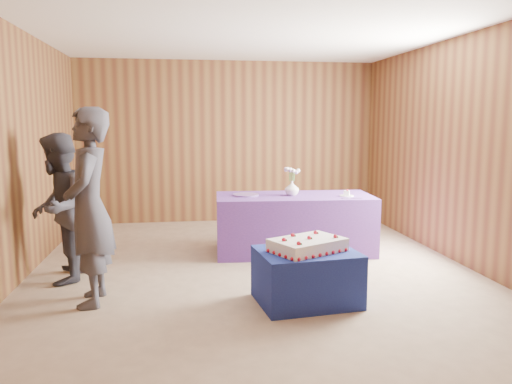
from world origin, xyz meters
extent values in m
plane|color=#9D866C|center=(0.00, 0.00, 0.00)|extent=(6.00, 6.00, 0.00)
cube|color=brown|center=(0.00, 3.00, 1.35)|extent=(5.00, 0.04, 2.70)
cube|color=brown|center=(0.00, -3.00, 1.35)|extent=(5.00, 0.04, 2.70)
cube|color=brown|center=(-2.50, 0.00, 1.35)|extent=(0.04, 6.00, 2.70)
cube|color=brown|center=(2.50, 0.00, 1.35)|extent=(0.04, 6.00, 2.70)
cube|color=white|center=(0.00, 0.00, 2.70)|extent=(5.00, 6.00, 0.04)
cube|color=navy|center=(0.35, -1.05, 0.25)|extent=(0.98, 0.80, 0.50)
cube|color=#63338D|center=(0.64, 0.77, 0.38)|extent=(2.05, 1.03, 0.75)
cube|color=white|center=(0.35, -1.06, 0.56)|extent=(0.77, 0.68, 0.12)
sphere|color=#B00D20|center=(0.16, -1.40, 0.52)|extent=(0.03, 0.03, 0.03)
sphere|color=#B00D20|center=(0.74, -1.11, 0.52)|extent=(0.03, 0.03, 0.03)
sphere|color=#B00D20|center=(-0.03, -1.01, 0.52)|extent=(0.03, 0.03, 0.03)
sphere|color=#B00D20|center=(0.55, -0.72, 0.52)|extent=(0.03, 0.03, 0.03)
sphere|color=#B00D20|center=(0.23, -1.24, 0.64)|extent=(0.04, 0.04, 0.04)
cone|color=#1D6016|center=(0.26, -1.24, 0.63)|extent=(0.02, 0.03, 0.03)
sphere|color=#B00D20|center=(0.47, -0.89, 0.64)|extent=(0.04, 0.04, 0.04)
cone|color=#1D6016|center=(0.49, -0.89, 0.63)|extent=(0.02, 0.03, 0.03)
sphere|color=#B00D20|center=(0.35, -1.06, 0.64)|extent=(0.04, 0.04, 0.04)
cone|color=#1D6016|center=(0.38, -1.06, 0.63)|extent=(0.02, 0.03, 0.03)
imported|color=silver|center=(0.61, 0.76, 0.84)|extent=(0.22, 0.22, 0.19)
cylinder|color=#376528|center=(0.64, 0.76, 1.01)|extent=(0.01, 0.01, 0.14)
sphere|color=#C2A9DA|center=(0.69, 0.76, 1.08)|extent=(0.05, 0.05, 0.05)
cylinder|color=#376528|center=(0.63, 0.77, 1.01)|extent=(0.01, 0.01, 0.14)
sphere|color=white|center=(0.68, 0.80, 1.08)|extent=(0.05, 0.05, 0.05)
cylinder|color=#376528|center=(0.62, 0.78, 1.01)|extent=(0.01, 0.01, 0.14)
sphere|color=#C2A9DA|center=(0.65, 0.83, 1.08)|extent=(0.05, 0.05, 0.05)
cylinder|color=#376528|center=(0.61, 0.79, 1.01)|extent=(0.01, 0.01, 0.14)
sphere|color=white|center=(0.61, 0.84, 1.08)|extent=(0.05, 0.05, 0.05)
cylinder|color=#376528|center=(0.59, 0.78, 1.01)|extent=(0.01, 0.01, 0.14)
sphere|color=#C2A9DA|center=(0.57, 0.83, 1.08)|extent=(0.05, 0.05, 0.05)
cylinder|color=#376528|center=(0.58, 0.77, 1.01)|extent=(0.01, 0.01, 0.14)
sphere|color=white|center=(0.54, 0.80, 1.08)|extent=(0.05, 0.05, 0.05)
cylinder|color=#376528|center=(0.57, 0.76, 1.01)|extent=(0.01, 0.01, 0.14)
sphere|color=#C2A9DA|center=(0.52, 0.76, 1.08)|extent=(0.05, 0.05, 0.05)
cylinder|color=#376528|center=(0.58, 0.74, 1.01)|extent=(0.01, 0.01, 0.14)
sphere|color=white|center=(0.54, 0.71, 1.08)|extent=(0.05, 0.05, 0.05)
cylinder|color=#376528|center=(0.59, 0.73, 1.01)|extent=(0.01, 0.01, 0.14)
sphere|color=#C2A9DA|center=(0.57, 0.68, 1.08)|extent=(0.05, 0.05, 0.05)
cylinder|color=#376528|center=(0.61, 0.72, 1.01)|extent=(0.01, 0.01, 0.14)
sphere|color=white|center=(0.61, 0.67, 1.08)|extent=(0.05, 0.05, 0.05)
cylinder|color=#376528|center=(0.62, 0.73, 1.01)|extent=(0.01, 0.01, 0.14)
sphere|color=#C2A9DA|center=(0.65, 0.68, 1.08)|extent=(0.05, 0.05, 0.05)
cylinder|color=#376528|center=(0.63, 0.74, 1.01)|extent=(0.01, 0.01, 0.14)
sphere|color=white|center=(0.68, 0.71, 1.08)|extent=(0.05, 0.05, 0.05)
cylinder|color=#724D9B|center=(0.02, 0.84, 0.76)|extent=(0.35, 0.35, 0.02)
cylinder|color=white|center=(1.28, 0.59, 0.76)|extent=(0.21, 0.21, 0.01)
cube|color=white|center=(1.28, 0.59, 0.79)|extent=(0.09, 0.08, 0.06)
sphere|color=#B00D20|center=(1.28, 0.57, 0.83)|extent=(0.02, 0.02, 0.02)
cube|color=silver|center=(1.28, 0.40, 0.75)|extent=(0.26, 0.05, 0.00)
imported|color=#3A3944|center=(-1.64, -0.76, 0.91)|extent=(0.47, 0.69, 1.83)
imported|color=#373641|center=(-2.07, -0.04, 0.79)|extent=(0.61, 0.78, 1.58)
camera|label=1|loc=(-0.78, -5.45, 1.70)|focal=35.00mm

